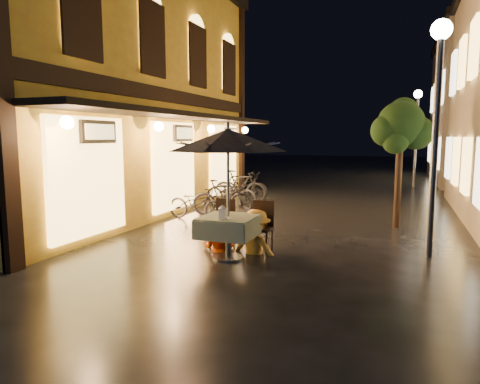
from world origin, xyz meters
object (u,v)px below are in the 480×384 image
at_px(cafe_table, 228,227).
at_px(person_orange, 219,213).
at_px(patio_umbrella, 228,140).
at_px(bicycle_0, 196,203).
at_px(person_yellow, 256,211).
at_px(table_lantern, 223,211).
at_px(streetlamp_near, 438,96).

relative_size(cafe_table, person_orange, 0.67).
xyz_separation_m(cafe_table, person_orange, (-0.41, 0.53, 0.15)).
distance_m(cafe_table, patio_umbrella, 1.56).
height_order(person_orange, bicycle_0, person_orange).
bearing_deg(person_orange, person_yellow, 179.52).
xyz_separation_m(cafe_table, patio_umbrella, (0.00, 0.00, 1.56)).
xyz_separation_m(table_lantern, bicycle_0, (-2.21, 3.38, -0.48)).
distance_m(streetlamp_near, person_orange, 4.50).
distance_m(table_lantern, person_yellow, 0.90).
relative_size(table_lantern, person_orange, 0.17).
bearing_deg(person_orange, streetlamp_near, -170.08).
relative_size(streetlamp_near, person_orange, 2.88).
bearing_deg(table_lantern, bicycle_0, 123.14).
height_order(table_lantern, person_yellow, person_yellow).
bearing_deg(person_yellow, cafe_table, 68.78).
relative_size(cafe_table, patio_umbrella, 0.40).
height_order(cafe_table, patio_umbrella, patio_umbrella).
bearing_deg(person_yellow, streetlamp_near, -155.47).
relative_size(person_orange, person_yellow, 0.91).
relative_size(patio_umbrella, table_lantern, 9.84).
distance_m(table_lantern, person_orange, 0.91).
bearing_deg(table_lantern, person_yellow, 68.19).
xyz_separation_m(patio_umbrella, table_lantern, (-0.00, -0.26, -1.23)).
height_order(streetlamp_near, person_orange, streetlamp_near).
bearing_deg(cafe_table, person_orange, 127.56).
relative_size(patio_umbrella, bicycle_0, 1.47).
distance_m(person_orange, bicycle_0, 3.17).
bearing_deg(table_lantern, cafe_table, 90.00).
bearing_deg(bicycle_0, person_yellow, -131.42).
relative_size(streetlamp_near, person_yellow, 2.61).
bearing_deg(patio_umbrella, streetlamp_near, 22.62).
relative_size(streetlamp_near, cafe_table, 4.27).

